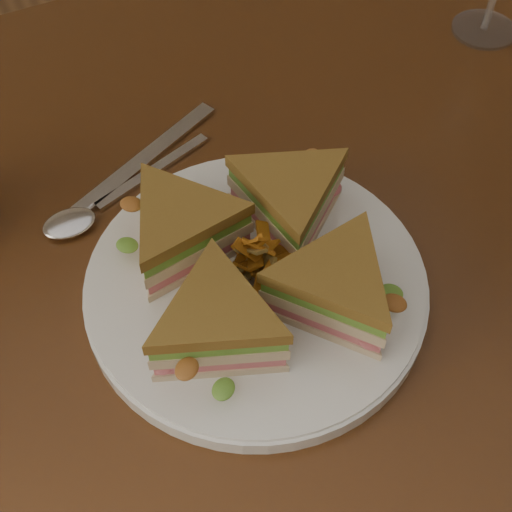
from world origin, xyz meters
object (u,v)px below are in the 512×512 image
object	(u,v)px
plate	(256,286)
spoon	(91,211)
sandwich_wedges	(256,260)
knife	(129,172)
table	(258,277)

from	to	relation	value
plate	spoon	distance (m)	0.17
spoon	sandwich_wedges	bearing A→B (deg)	-73.57
sandwich_wedges	spoon	bearing A→B (deg)	124.35
spoon	knife	bearing A→B (deg)	15.67
plate	knife	xyz separation A→B (m)	(-0.05, 0.17, -0.01)
plate	spoon	world-z (taller)	plate
sandwich_wedges	table	bearing A→B (deg)	62.69
table	sandwich_wedges	world-z (taller)	sandwich_wedges
plate	spoon	size ratio (longest dim) A/B	1.58
spoon	knife	distance (m)	0.06
table	spoon	world-z (taller)	spoon
spoon	knife	xyz separation A→B (m)	(0.05, 0.03, -0.00)
plate	knife	bearing A→B (deg)	105.84
table	plate	world-z (taller)	plate
plate	sandwich_wedges	bearing A→B (deg)	180.00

